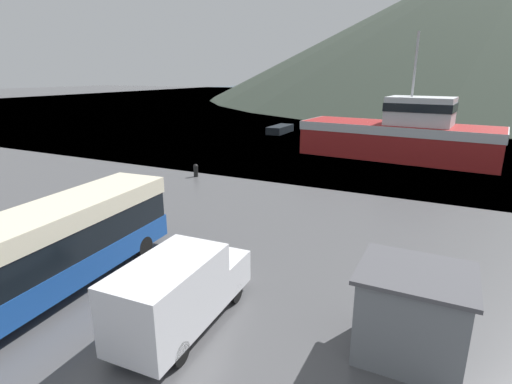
# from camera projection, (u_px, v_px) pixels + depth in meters

# --- Properties ---
(water_surface) EXTENTS (240.00, 240.00, 0.00)m
(water_surface) POSITION_uv_depth(u_px,v_px,m) (422.00, 97.00, 132.00)
(water_surface) COLOR #3D5160
(water_surface) RESTS_ON ground
(tour_bus) EXTENTS (3.34, 10.93, 3.19)m
(tour_bus) POSITION_uv_depth(u_px,v_px,m) (49.00, 248.00, 14.00)
(tour_bus) COLOR #194799
(tour_bus) RESTS_ON ground
(delivery_van) EXTENTS (2.30, 5.62, 2.46)m
(delivery_van) POSITION_uv_depth(u_px,v_px,m) (179.00, 291.00, 12.20)
(delivery_van) COLOR silver
(delivery_van) RESTS_ON ground
(fishing_boat) EXTENTS (17.93, 7.11, 11.13)m
(fishing_boat) POSITION_uv_depth(u_px,v_px,m) (401.00, 134.00, 36.92)
(fishing_boat) COLOR maroon
(fishing_boat) RESTS_ON water_surface
(storage_bin) EXTENTS (1.20, 1.27, 1.09)m
(storage_bin) POSITION_uv_depth(u_px,v_px,m) (48.00, 219.00, 20.29)
(storage_bin) COLOR green
(storage_bin) RESTS_ON ground
(dock_kiosk) EXTENTS (3.01, 2.65, 2.62)m
(dock_kiosk) POSITION_uv_depth(u_px,v_px,m) (412.00, 313.00, 11.00)
(dock_kiosk) COLOR slate
(dock_kiosk) RESTS_ON ground
(small_boat) EXTENTS (1.99, 5.11, 0.95)m
(small_boat) POSITION_uv_depth(u_px,v_px,m) (280.00, 129.00, 53.33)
(small_boat) COLOR black
(small_boat) RESTS_ON water_surface
(mooring_bollard) EXTENTS (0.38, 0.38, 0.98)m
(mooring_bollard) POSITION_uv_depth(u_px,v_px,m) (196.00, 170.00, 30.71)
(mooring_bollard) COLOR black
(mooring_bollard) RESTS_ON ground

